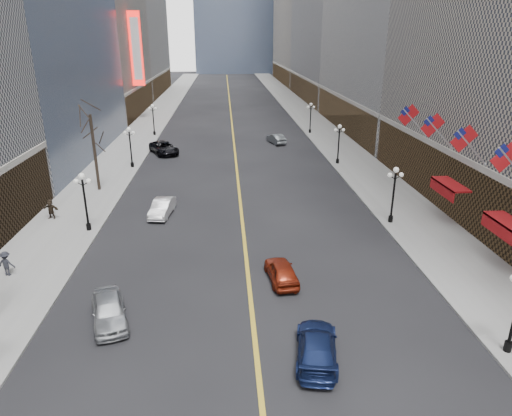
{
  "coord_description": "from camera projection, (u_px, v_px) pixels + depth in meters",
  "views": [
    {
      "loc": [
        -1.23,
        -2.87,
        14.04
      ],
      "look_at": [
        0.01,
        15.16,
        7.22
      ],
      "focal_mm": 32.0,
      "sensor_mm": 36.0,
      "label": 1
    }
  ],
  "objects": [
    {
      "name": "flag_2",
      "position": [
        509.0,
        159.0,
        26.65
      ],
      "size": [
        2.87,
        0.12,
        2.87
      ],
      "color": "#B2B2B7",
      "rests_on": "ground"
    },
    {
      "name": "tree_west_far",
      "position": [
        91.0,
        127.0,
        41.98
      ],
      "size": [
        3.6,
        3.6,
        7.92
      ],
      "color": "#2D231C",
      "rests_on": "sidewalk_west"
    },
    {
      "name": "streetlamp_west_2",
      "position": [
        130.0,
        143.0,
        50.73
      ],
      "size": [
        1.26,
        0.44,
        4.52
      ],
      "color": "black",
      "rests_on": "sidewalk_west"
    },
    {
      "name": "theatre_marquee",
      "position": [
        136.0,
        49.0,
        77.12
      ],
      "size": [
        2.0,
        0.55,
        12.0
      ],
      "color": "red",
      "rests_on": "ground"
    },
    {
      "name": "streetlamp_east_1",
      "position": [
        394.0,
        189.0,
        35.44
      ],
      "size": [
        1.26,
        0.44,
        4.52
      ],
      "color": "black",
      "rests_on": "sidewalk_east"
    },
    {
      "name": "lane_line",
      "position": [
        231.0,
        119.0,
        82.38
      ],
      "size": [
        0.25,
        200.0,
        0.02
      ],
      "primitive_type": "cube",
      "color": "gold",
      "rests_on": "ground"
    },
    {
      "name": "car_nb_far",
      "position": [
        164.0,
        148.0,
        57.8
      ],
      "size": [
        4.69,
        6.16,
        1.56
      ],
      "primitive_type": "imported",
      "rotation": [
        0.0,
        0.0,
        0.43
      ],
      "color": "black",
      "rests_on": "ground"
    },
    {
      "name": "streetlamp_east_2",
      "position": [
        339.0,
        140.0,
        52.24
      ],
      "size": [
        1.26,
        0.44,
        4.52
      ],
      "color": "black",
      "rests_on": "sidewalk_east"
    },
    {
      "name": "flag_4",
      "position": [
        434.0,
        127.0,
        35.99
      ],
      "size": [
        2.87,
        0.12,
        2.87
      ],
      "color": "#B2B2B7",
      "rests_on": "ground"
    },
    {
      "name": "sidewalk_east",
      "position": [
        319.0,
        128.0,
        73.92
      ],
      "size": [
        6.0,
        230.0,
        0.15
      ],
      "primitive_type": "cube",
      "color": "gray",
      "rests_on": "ground"
    },
    {
      "name": "awning_c",
      "position": [
        448.0,
        186.0,
        35.66
      ],
      "size": [
        1.4,
        4.0,
        0.93
      ],
      "color": "maroon",
      "rests_on": "ground"
    },
    {
      "name": "car_nb_near",
      "position": [
        109.0,
        310.0,
        23.65
      ],
      "size": [
        2.87,
        4.57,
        1.45
      ],
      "primitive_type": "imported",
      "rotation": [
        0.0,
        0.0,
        0.29
      ],
      "color": "#AAAEB2",
      "rests_on": "ground"
    },
    {
      "name": "car_sb_mid",
      "position": [
        281.0,
        271.0,
        27.7
      ],
      "size": [
        2.0,
        4.05,
        1.33
      ],
      "primitive_type": "imported",
      "rotation": [
        0.0,
        0.0,
        3.26
      ],
      "color": "maroon",
      "rests_on": "ground"
    },
    {
      "name": "car_nb_mid",
      "position": [
        162.0,
        208.0,
        37.91
      ],
      "size": [
        1.99,
        4.25,
        1.35
      ],
      "primitive_type": "imported",
      "rotation": [
        0.0,
        0.0,
        -0.14
      ],
      "color": "#BEBEC0",
      "rests_on": "ground"
    },
    {
      "name": "ped_west_far",
      "position": [
        51.0,
        209.0,
        36.83
      ],
      "size": [
        1.56,
        0.76,
        1.62
      ],
      "primitive_type": "imported",
      "rotation": [
        0.0,
        0.0,
        -0.23
      ],
      "color": "black",
      "rests_on": "sidewalk_west"
    },
    {
      "name": "sidewalk_west",
      "position": [
        144.0,
        130.0,
        72.12
      ],
      "size": [
        6.0,
        230.0,
        0.15
      ],
      "primitive_type": "cube",
      "color": "gray",
      "rests_on": "ground"
    },
    {
      "name": "streetlamp_east_3",
      "position": [
        311.0,
        115.0,
        69.04
      ],
      "size": [
        1.26,
        0.44,
        4.52
      ],
      "color": "black",
      "rests_on": "sidewalk_east"
    },
    {
      "name": "car_sb_near",
      "position": [
        317.0,
        346.0,
        20.97
      ],
      "size": [
        2.65,
        4.85,
        1.33
      ],
      "primitive_type": "imported",
      "rotation": [
        0.0,
        0.0,
        2.96
      ],
      "color": "#15214F",
      "rests_on": "ground"
    },
    {
      "name": "flag_3",
      "position": [
        466.0,
        141.0,
        31.32
      ],
      "size": [
        2.87,
        0.12,
        2.87
      ],
      "color": "#B2B2B7",
      "rests_on": "ground"
    },
    {
      "name": "flag_5",
      "position": [
        410.0,
        117.0,
        40.65
      ],
      "size": [
        2.87,
        0.12,
        2.87
      ],
      "color": "#B2B2B7",
      "rests_on": "ground"
    },
    {
      "name": "streetlamp_west_3",
      "position": [
        153.0,
        116.0,
        67.53
      ],
      "size": [
        1.26,
        0.44,
        4.52
      ],
      "color": "black",
      "rests_on": "sidewalk_west"
    },
    {
      "name": "ped_west_walk",
      "position": [
        6.0,
        264.0,
        28.01
      ],
      "size": [
        1.09,
        0.61,
        1.59
      ],
      "primitive_type": "imported",
      "rotation": [
        0.0,
        0.0,
        2.95
      ],
      "color": "#212229",
      "rests_on": "sidewalk_west"
    },
    {
      "name": "car_sb_far",
      "position": [
        276.0,
        139.0,
        63.41
      ],
      "size": [
        2.55,
        4.29,
        1.34
      ],
      "primitive_type": "imported",
      "rotation": [
        0.0,
        0.0,
        3.44
      ],
      "color": "#53585B",
      "rests_on": "ground"
    },
    {
      "name": "streetlamp_west_1",
      "position": [
        84.0,
        196.0,
        33.93
      ],
      "size": [
        1.26,
        0.44,
        4.52
      ],
      "color": "black",
      "rests_on": "sidewalk_west"
    },
    {
      "name": "awning_b",
      "position": [
        508.0,
        225.0,
        28.19
      ],
      "size": [
        1.4,
        4.0,
        0.93
      ],
      "color": "maroon",
      "rests_on": "ground"
    }
  ]
}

